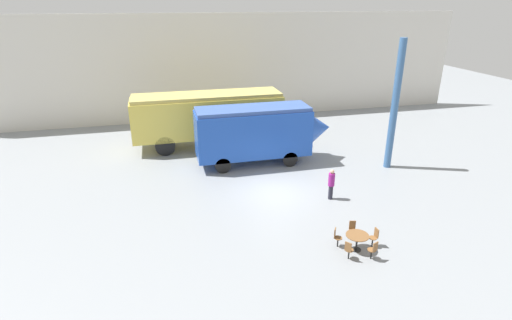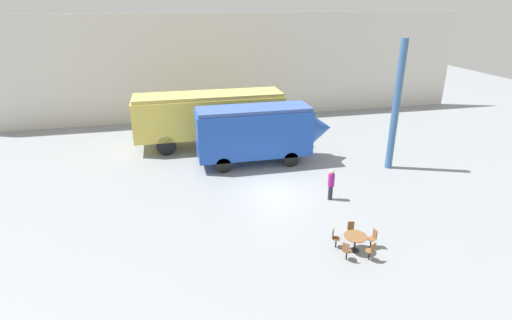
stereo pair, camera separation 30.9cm
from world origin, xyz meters
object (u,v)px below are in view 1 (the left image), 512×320
Objects in this scene: cafe_chair_0 at (373,249)px; visitor_person at (331,183)px; streamlined_locomotive at (262,131)px; cafe_table_near at (357,238)px; passenger_coach_vintage at (208,115)px.

visitor_person is (0.51, 5.46, 0.43)m from cafe_chair_0.
streamlined_locomotive is 11.64m from cafe_chair_0.
cafe_table_near is at bearing -100.22° from visitor_person.
cafe_chair_0 is at bearing -67.89° from cafe_table_near.
cafe_chair_0 is at bearing -73.10° from passenger_coach_vintage.
passenger_coach_vintage is 11.39m from visitor_person.
cafe_chair_0 is 5.50m from visitor_person.
cafe_table_near is at bearing -73.39° from passenger_coach_vintage.
cafe_table_near is at bearing -0.00° from cafe_chair_0.
streamlined_locomotive reaches higher than visitor_person.
streamlined_locomotive is at bearing 97.71° from cafe_table_near.
cafe_chair_0 is at bearing -95.38° from visitor_person.
visitor_person is at bearing -62.50° from passenger_coach_vintage.
cafe_chair_0 reaches higher than cafe_table_near.
passenger_coach_vintage reaches higher than cafe_table_near.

